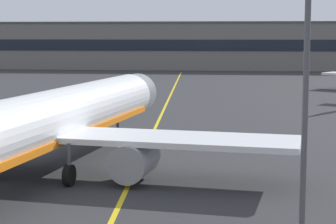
# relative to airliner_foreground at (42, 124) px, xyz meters

# --- Properties ---
(taxiway_centreline) EXTENTS (10.79, 179.71, 0.01)m
(taxiway_centreline) POSITION_rel_airliner_foreground_xyz_m (4.68, 17.50, -3.37)
(taxiway_centreline) COLOR yellow
(taxiway_centreline) RESTS_ON ground
(airliner_foreground) EXTENTS (32.36, 41.44, 11.65)m
(airliner_foreground) POSITION_rel_airliner_foreground_xyz_m (0.00, 0.00, 0.00)
(airliner_foreground) COLOR white
(airliner_foreground) RESTS_ON ground
(apron_lamp_post) EXTENTS (2.24, 0.90, 12.07)m
(apron_lamp_post) POSITION_rel_airliner_foreground_xyz_m (15.28, -8.92, 2.96)
(apron_lamp_post) COLOR #515156
(apron_lamp_post) RESTS_ON ground
(safety_cone_by_nose_gear) EXTENTS (0.44, 0.44, 0.55)m
(safety_cone_by_nose_gear) POSITION_rel_airliner_foreground_xyz_m (0.26, 15.42, -3.11)
(safety_cone_by_nose_gear) COLOR orange
(safety_cone_by_nose_gear) RESTS_ON ground
(terminal_building) EXTENTS (122.44, 12.40, 12.13)m
(terminal_building) POSITION_rel_airliner_foreground_xyz_m (0.15, 121.68, 2.70)
(terminal_building) COLOR slate
(terminal_building) RESTS_ON ground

